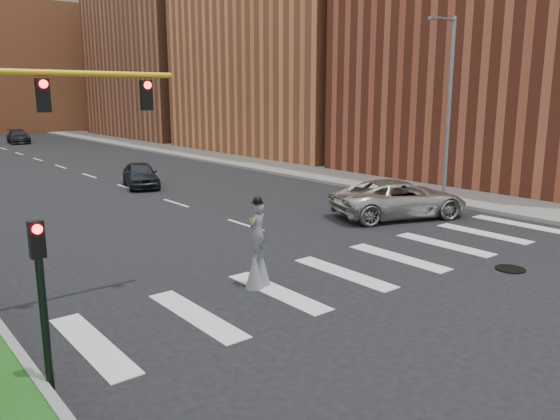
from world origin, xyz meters
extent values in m
plane|color=black|center=(0.00, 0.00, 0.00)|extent=(160.00, 160.00, 0.00)
cube|color=slate|center=(12.50, 25.00, 0.09)|extent=(5.00, 90.00, 0.18)
cylinder|color=black|center=(3.00, -2.00, 0.02)|extent=(0.90, 0.90, 0.04)
cube|color=brown|center=(22.00, 8.00, 11.00)|extent=(16.00, 20.00, 22.00)
cube|color=#C86B3E|center=(22.00, 30.00, 12.00)|extent=(16.00, 22.00, 24.00)
cube|color=brown|center=(22.00, 54.00, 10.00)|extent=(16.00, 22.00, 20.00)
cylinder|color=slate|center=(11.00, 6.00, 4.50)|extent=(0.20, 0.20, 9.00)
cylinder|color=slate|center=(10.20, 6.00, 8.80)|extent=(1.80, 0.12, 0.12)
cube|color=slate|center=(9.30, 6.00, 8.75)|extent=(0.50, 0.18, 0.12)
cylinder|color=gold|center=(-8.40, 3.00, 5.80)|extent=(5.20, 0.14, 0.14)
cube|color=black|center=(-9.00, 3.00, 5.30)|extent=(0.28, 0.18, 0.75)
cylinder|color=#FF0C0C|center=(-9.00, 2.90, 5.55)|extent=(0.18, 0.06, 0.18)
cube|color=black|center=(-6.50, 3.00, 5.30)|extent=(0.28, 0.18, 0.75)
cylinder|color=#FF0C0C|center=(-6.50, 2.90, 5.55)|extent=(0.18, 0.06, 0.18)
cylinder|color=black|center=(-10.30, -0.50, 1.50)|extent=(0.14, 0.14, 3.00)
cube|color=black|center=(-10.30, -0.50, 2.90)|extent=(0.25, 0.16, 0.65)
cylinder|color=#FF0C0C|center=(-10.30, -0.60, 3.10)|extent=(0.16, 0.05, 0.16)
cylinder|color=#342214|center=(-3.85, 1.74, 0.41)|extent=(0.07, 0.07, 0.82)
cylinder|color=#342214|center=(-4.15, 1.65, 0.41)|extent=(0.07, 0.07, 0.82)
cone|color=slate|center=(-3.85, 1.74, 0.51)|extent=(0.52, 0.52, 1.02)
cone|color=slate|center=(-4.15, 1.65, 0.51)|extent=(0.52, 0.52, 1.02)
imported|color=slate|center=(-4.00, 1.69, 1.62)|extent=(0.67, 0.54, 1.60)
sphere|color=black|center=(-4.00, 1.69, 2.48)|extent=(0.26, 0.26, 0.26)
cylinder|color=black|center=(-4.00, 1.69, 2.43)|extent=(0.34, 0.34, 0.02)
cube|color=yellow|center=(-4.04, 1.83, 2.06)|extent=(0.22, 0.05, 0.10)
imported|color=#AFADA6|center=(6.18, 4.97, 0.83)|extent=(6.57, 4.66, 1.66)
imported|color=black|center=(0.76, 19.65, 0.73)|extent=(2.84, 4.60, 1.46)
imported|color=black|center=(2.86, 55.75, 0.73)|extent=(2.63, 5.26, 1.47)
camera|label=1|loc=(-12.70, -10.10, 5.32)|focal=35.00mm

